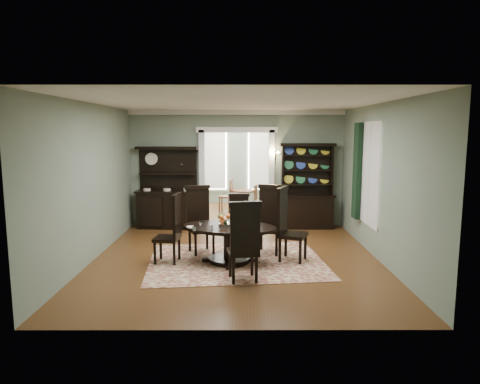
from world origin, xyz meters
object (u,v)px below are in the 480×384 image
Objects in this scene: sideboard at (168,200)px; dining_table at (229,237)px; parlor_table at (243,198)px; welsh_dresser at (307,197)px.

dining_table is at bearing -55.45° from sideboard.
sideboard is 2.79m from parlor_table.
dining_table is 4.94m from parlor_table.
dining_table is at bearing -93.49° from parlor_table.
sideboard is 2.74× the size of parlor_table.
parlor_table is at bearing 50.85° from sideboard.
parlor_table is at bearing 130.93° from welsh_dresser.
dining_table is 2.60× the size of parlor_table.
welsh_dresser is at bearing -50.58° from parlor_table.
dining_table is at bearing -121.51° from welsh_dresser.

